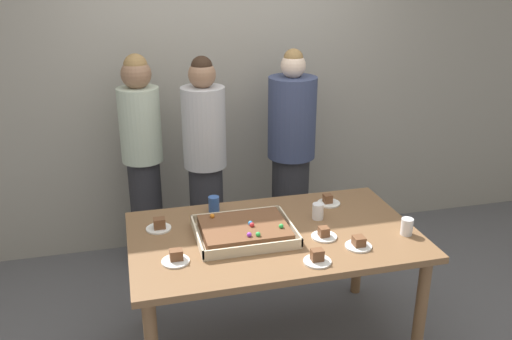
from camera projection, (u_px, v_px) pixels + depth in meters
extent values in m
cube|color=#9E998E|center=(220.00, 67.00, 4.36)|extent=(8.00, 0.12, 3.00)
cube|color=brown|center=(274.00, 236.00, 3.17)|extent=(1.69, 1.01, 0.04)
cylinder|color=brown|center=(420.00, 316.00, 3.10)|extent=(0.07, 0.07, 0.76)
cylinder|color=brown|center=(144.00, 274.00, 3.52)|extent=(0.07, 0.07, 0.76)
cylinder|color=brown|center=(358.00, 246.00, 3.87)|extent=(0.07, 0.07, 0.76)
cube|color=beige|center=(244.00, 235.00, 3.12)|extent=(0.56, 0.46, 0.01)
cube|color=beige|center=(254.00, 249.00, 2.91)|extent=(0.56, 0.01, 0.05)
cube|color=beige|center=(236.00, 214.00, 3.32)|extent=(0.56, 0.01, 0.05)
cube|color=beige|center=(197.00, 236.00, 3.05)|extent=(0.01, 0.46, 0.05)
cube|color=beige|center=(290.00, 225.00, 3.18)|extent=(0.01, 0.46, 0.05)
cube|color=brown|center=(244.00, 229.00, 3.11)|extent=(0.49, 0.39, 0.06)
sphere|color=green|center=(258.00, 234.00, 2.97)|extent=(0.03, 0.03, 0.03)
sphere|color=orange|center=(212.00, 216.00, 3.19)|extent=(0.03, 0.03, 0.03)
sphere|color=purple|center=(249.00, 235.00, 2.97)|extent=(0.03, 0.03, 0.03)
sphere|color=#2D84E0|center=(250.00, 223.00, 3.10)|extent=(0.03, 0.03, 0.03)
sphere|color=green|center=(281.00, 226.00, 3.06)|extent=(0.03, 0.03, 0.03)
sphere|color=red|center=(252.00, 225.00, 3.08)|extent=(0.03, 0.03, 0.03)
cylinder|color=white|center=(176.00, 261.00, 2.85)|extent=(0.15, 0.15, 0.01)
cube|color=brown|center=(176.00, 255.00, 2.85)|extent=(0.07, 0.05, 0.06)
cylinder|color=white|center=(317.00, 261.00, 2.85)|extent=(0.15, 0.15, 0.01)
cube|color=brown|center=(317.00, 255.00, 2.84)|extent=(0.06, 0.05, 0.06)
cylinder|color=white|center=(324.00, 237.00, 3.11)|extent=(0.15, 0.15, 0.01)
cube|color=brown|center=(324.00, 232.00, 3.10)|extent=(0.06, 0.06, 0.05)
cylinder|color=white|center=(159.00, 228.00, 3.21)|extent=(0.15, 0.15, 0.01)
cube|color=brown|center=(159.00, 223.00, 3.19)|extent=(0.07, 0.06, 0.06)
cylinder|color=white|center=(329.00, 203.00, 3.55)|extent=(0.15, 0.15, 0.01)
cube|color=brown|center=(328.00, 199.00, 3.54)|extent=(0.05, 0.06, 0.05)
cylinder|color=white|center=(358.00, 246.00, 3.00)|extent=(0.15, 0.15, 0.01)
cube|color=brown|center=(359.00, 241.00, 2.99)|extent=(0.06, 0.07, 0.05)
cylinder|color=white|center=(407.00, 227.00, 3.13)|extent=(0.07, 0.07, 0.10)
cylinder|color=white|center=(318.00, 211.00, 3.32)|extent=(0.07, 0.07, 0.10)
cylinder|color=#2D5199|center=(214.00, 204.00, 3.42)|extent=(0.07, 0.07, 0.10)
cylinder|color=#28282D|center=(207.00, 219.00, 4.14)|extent=(0.25, 0.25, 0.88)
cylinder|color=#B2B2B7|center=(204.00, 127.00, 3.88)|extent=(0.32, 0.32, 0.59)
sphere|color=#8C664C|center=(202.00, 75.00, 3.74)|extent=(0.20, 0.20, 0.20)
sphere|color=black|center=(202.00, 67.00, 3.72)|extent=(0.15, 0.15, 0.15)
cylinder|color=#28282D|center=(290.00, 205.00, 4.41)|extent=(0.30, 0.30, 0.86)
cylinder|color=#384266|center=(292.00, 118.00, 4.14)|extent=(0.37, 0.37, 0.63)
sphere|color=beige|center=(293.00, 66.00, 4.00)|extent=(0.19, 0.19, 0.19)
sphere|color=olive|center=(293.00, 59.00, 3.98)|extent=(0.15, 0.15, 0.15)
cylinder|color=#28282D|center=(147.00, 214.00, 4.21)|extent=(0.25, 0.25, 0.90)
cylinder|color=#B7C6B2|center=(140.00, 125.00, 3.95)|extent=(0.31, 0.31, 0.56)
sphere|color=#8C664C|center=(136.00, 74.00, 3.82)|extent=(0.22, 0.22, 0.22)
sphere|color=olive|center=(135.00, 66.00, 3.80)|extent=(0.17, 0.17, 0.17)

